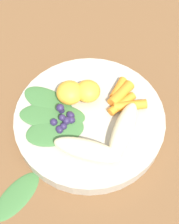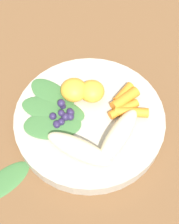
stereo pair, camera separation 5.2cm
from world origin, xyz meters
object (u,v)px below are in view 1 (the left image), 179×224
object	(u,v)px
orange_segment_near	(68,94)
kale_leaf_stray	(16,196)
banana_peeled_left	(123,130)
bowl	(90,119)
banana_peeled_right	(87,150)

from	to	relation	value
orange_segment_near	kale_leaf_stray	world-z (taller)	orange_segment_near
banana_peeled_left	orange_segment_near	xyz separation A→B (m)	(-0.02, 0.12, 0.00)
bowl	banana_peeled_left	world-z (taller)	banana_peeled_left
banana_peeled_left	orange_segment_near	world-z (taller)	orange_segment_near
orange_segment_near	bowl	bearing A→B (deg)	-85.39
banana_peeled_left	orange_segment_near	distance (m)	0.12
banana_peeled_left	kale_leaf_stray	xyz separation A→B (m)	(-0.19, 0.05, -0.05)
bowl	banana_peeled_right	size ratio (longest dim) A/B	2.39
bowl	banana_peeled_left	size ratio (longest dim) A/B	2.39
bowl	orange_segment_near	xyz separation A→B (m)	(-0.00, 0.05, 0.03)
bowl	orange_segment_near	bearing A→B (deg)	94.61
bowl	orange_segment_near	world-z (taller)	orange_segment_near
bowl	kale_leaf_stray	xyz separation A→B (m)	(-0.18, -0.01, -0.01)
banana_peeled_right	banana_peeled_left	bearing A→B (deg)	46.93
orange_segment_near	banana_peeled_right	bearing A→B (deg)	-116.74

